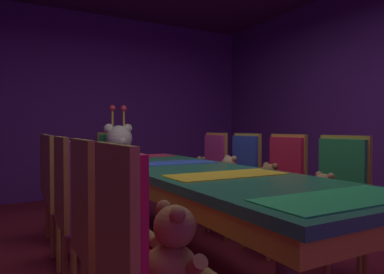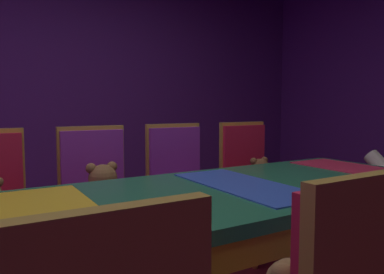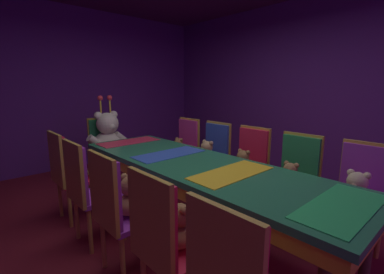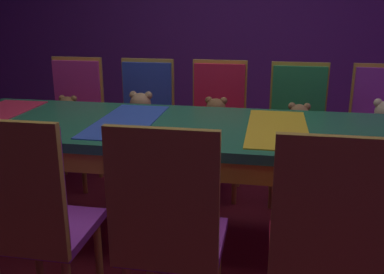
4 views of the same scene
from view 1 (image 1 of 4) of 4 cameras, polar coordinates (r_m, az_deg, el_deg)
name	(u,v)px [view 1 (image 1 of 4)]	position (r m, az deg, el deg)	size (l,w,h in m)	color
ground_plane	(194,267)	(2.76, 0.37, -20.59)	(7.90, 7.90, 0.00)	maroon
wall_back	(94,105)	(5.59, -15.79, 5.09)	(5.20, 0.12, 2.80)	#59267F
banquet_table	(194,180)	(2.59, 0.37, -7.00)	(0.90, 3.00, 0.75)	#26724C
chair_left_0	(137,258)	(1.26, -8.96, -18.96)	(0.42, 0.41, 0.98)	red
teddy_left_0	(176,252)	(1.31, -2.65, -18.30)	(0.25, 0.33, 0.31)	olive
chair_left_1	(99,221)	(1.74, -14.98, -13.22)	(0.42, 0.41, 0.98)	red
teddy_left_1	(129,220)	(1.78, -10.33, -13.20)	(0.24, 0.31, 0.30)	olive
chair_left_2	(75,199)	(2.30, -18.68, -9.66)	(0.42, 0.41, 0.98)	purple
teddy_left_2	(99,197)	(2.33, -15.07, -9.45)	(0.27, 0.35, 0.33)	olive
chair_left_3	(60,186)	(2.86, -20.82, -7.52)	(0.42, 0.41, 0.98)	purple
chair_left_4	(53,176)	(3.44, -21.76, -6.03)	(0.42, 0.41, 0.98)	red
teddy_left_4	(70,178)	(3.46, -19.38, -6.29)	(0.23, 0.29, 0.28)	brown
chair_right_1	(337,190)	(2.69, 22.65, -8.07)	(0.42, 0.41, 0.98)	#268C4C
teddy_right_1	(323,195)	(2.59, 20.64, -8.91)	(0.22, 0.29, 0.27)	#9E7247
chair_right_2	(281,180)	(3.10, 14.46, -6.77)	(0.42, 0.41, 0.98)	red
teddy_right_2	(269,183)	(3.01, 12.43, -7.29)	(0.24, 0.30, 0.29)	olive
chair_right_3	(241,172)	(3.51, 8.01, -5.78)	(0.42, 0.41, 0.98)	#2D47B2
teddy_right_3	(229,174)	(3.43, 6.04, -6.02)	(0.26, 0.33, 0.31)	tan
chair_right_4	(211,167)	(3.99, 3.08, -4.90)	(0.42, 0.41, 0.98)	#CC338C
teddy_right_4	(200,170)	(3.92, 1.30, -5.40)	(0.21, 0.28, 0.26)	olive
throne_chair	(116,163)	(4.48, -12.42, -4.25)	(0.41, 0.42, 0.98)	#268C4C
king_teddy_bear	(119,153)	(4.31, -11.81, -2.64)	(0.67, 0.52, 0.86)	silver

